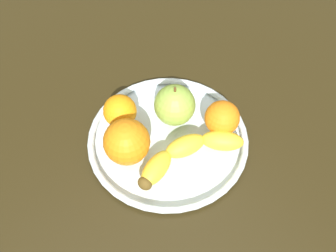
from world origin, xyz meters
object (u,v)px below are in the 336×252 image
fruit_bowl (168,138)px  orange_back_right (222,118)px  orange_center (120,111)px  banana (187,153)px  apple (175,105)px  orange_back_left (127,142)px

fruit_bowl → orange_back_right: orange_back_right is taller
orange_center → orange_back_right: size_ratio=0.97×
banana → apple: size_ratio=2.52×
banana → orange_back_right: (-8.78, -2.34, 1.39)cm
apple → orange_back_left: bearing=15.7°
apple → orange_back_right: 8.82cm
fruit_bowl → banana: bearing=94.3°
orange_center → orange_back_left: bearing=74.3°
apple → orange_back_left: 11.51cm
fruit_bowl → orange_center: size_ratio=4.82×
orange_center → apple: bearing=154.7°
apple → orange_center: (9.01, -4.25, -0.74)cm
apple → orange_center: 9.99cm
fruit_bowl → orange_back_right: 10.61cm
banana → orange_back_right: orange_back_right is taller
fruit_bowl → orange_back_right: bearing=159.9°
banana → orange_center: size_ratio=3.46×
orange_center → orange_back_right: bearing=145.0°
fruit_bowl → orange_center: 10.13cm
fruit_bowl → orange_back_left: bearing=1.1°
banana → orange_center: orange_center is taller
apple → orange_back_right: (-6.10, 6.34, -0.64)cm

